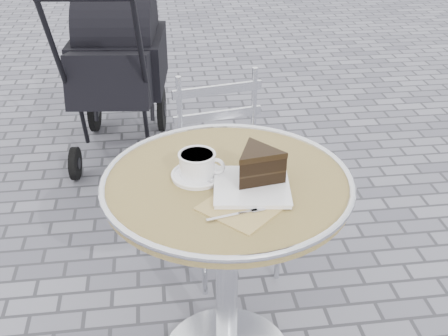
{
  "coord_description": "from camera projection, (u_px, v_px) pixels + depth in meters",
  "views": [
    {
      "loc": [
        -0.18,
        -1.34,
        1.55
      ],
      "look_at": [
        -0.01,
        -0.02,
        0.78
      ],
      "focal_mm": 45.0,
      "sensor_mm": 36.0,
      "label": 1
    }
  ],
  "objects": [
    {
      "name": "bistro_chair",
      "position": [
        223.0,
        151.0,
        2.23
      ],
      "size": [
        0.42,
        0.42,
        0.8
      ],
      "rotation": [
        0.0,
        0.0,
        0.19
      ],
      "color": "silver",
      "rests_on": "ground"
    },
    {
      "name": "cappuccino_set",
      "position": [
        198.0,
        167.0,
        1.58
      ],
      "size": [
        0.15,
        0.16,
        0.07
      ],
      "rotation": [
        0.0,
        0.0,
        -0.32
      ],
      "color": "white",
      "rests_on": "cafe_table"
    },
    {
      "name": "cafe_table",
      "position": [
        227.0,
        227.0,
        1.67
      ],
      "size": [
        0.72,
        0.72,
        0.74
      ],
      "color": "silver",
      "rests_on": "ground"
    },
    {
      "name": "baby_stroller",
      "position": [
        118.0,
        73.0,
        3.1
      ],
      "size": [
        0.55,
        1.02,
        1.02
      ],
      "rotation": [
        0.0,
        0.0,
        -0.11
      ],
      "color": "black",
      "rests_on": "ground"
    },
    {
      "name": "cake_plate_set",
      "position": [
        257.0,
        170.0,
        1.53
      ],
      "size": [
        0.29,
        0.34,
        0.11
      ],
      "rotation": [
        0.0,
        0.0,
        -0.13
      ],
      "color": "tan",
      "rests_on": "cafe_table"
    }
  ]
}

